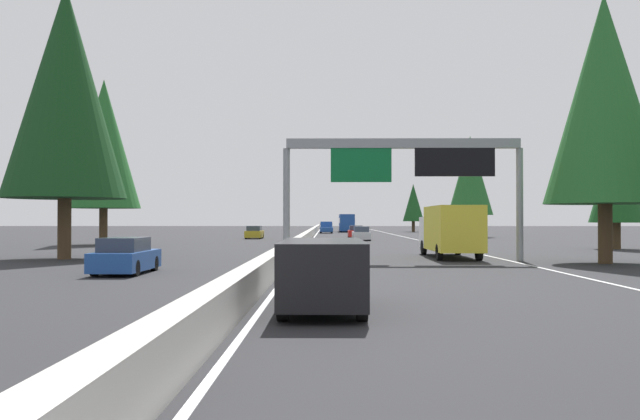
% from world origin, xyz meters
% --- Properties ---
extents(ground_plane, '(320.00, 320.00, 0.00)m').
position_xyz_m(ground_plane, '(60.00, 0.00, 0.00)').
color(ground_plane, '#262628').
extents(median_barrier, '(180.00, 0.56, 0.90)m').
position_xyz_m(median_barrier, '(80.00, 0.30, 0.45)').
color(median_barrier, '#ADAAA3').
rests_on(median_barrier, ground).
extents(shoulder_stripe_right, '(160.00, 0.16, 0.01)m').
position_xyz_m(shoulder_stripe_right, '(70.00, -11.52, 0.01)').
color(shoulder_stripe_right, silver).
rests_on(shoulder_stripe_right, ground).
extents(shoulder_stripe_median, '(160.00, 0.16, 0.01)m').
position_xyz_m(shoulder_stripe_median, '(70.00, -0.25, 0.01)').
color(shoulder_stripe_median, silver).
rests_on(shoulder_stripe_median, ground).
extents(sign_gantry_overhead, '(0.50, 12.68, 6.46)m').
position_xyz_m(sign_gantry_overhead, '(32.00, -6.04, 5.15)').
color(sign_gantry_overhead, gray).
rests_on(sign_gantry_overhead, ground).
extents(minivan_far_right, '(5.00, 1.95, 1.69)m').
position_xyz_m(minivan_far_right, '(12.84, -1.75, 0.95)').
color(minivan_far_right, black).
rests_on(minivan_far_right, ground).
extents(box_truck_mid_center, '(8.50, 2.40, 2.95)m').
position_xyz_m(box_truck_mid_center, '(35.16, -8.91, 1.61)').
color(box_truck_mid_center, gold).
rests_on(box_truck_mid_center, ground).
extents(sedan_near_right, '(4.40, 1.80, 1.47)m').
position_xyz_m(sedan_near_right, '(77.41, -5.29, 0.68)').
color(sedan_near_right, red).
rests_on(sedan_near_right, ground).
extents(pickup_far_center, '(5.60, 2.00, 1.86)m').
position_xyz_m(pickup_far_center, '(104.02, -1.70, 0.91)').
color(pickup_far_center, '#1E4793').
rests_on(pickup_far_center, ground).
extents(sedan_mid_left, '(4.40, 1.80, 1.47)m').
position_xyz_m(sedan_mid_left, '(114.72, -1.96, 0.68)').
color(sedan_mid_left, '#1E4793').
rests_on(sedan_mid_left, ground).
extents(bus_mid_right, '(11.50, 2.55, 3.10)m').
position_xyz_m(bus_mid_right, '(115.15, -5.27, 1.72)').
color(bus_mid_right, '#1E4793').
rests_on(bus_mid_right, ground).
extents(sedan_near_center, '(4.40, 1.80, 1.47)m').
position_xyz_m(sedan_near_center, '(66.58, -5.41, 0.68)').
color(sedan_near_center, silver).
rests_on(sedan_near_center, ground).
extents(oncoming_near, '(4.40, 1.80, 1.47)m').
position_xyz_m(oncoming_near, '(23.74, 6.33, 0.68)').
color(oncoming_near, '#1E4793').
rests_on(oncoming_near, ground).
extents(oncoming_far, '(4.40, 1.80, 1.47)m').
position_xyz_m(oncoming_far, '(72.90, 6.47, 0.68)').
color(oncoming_far, '#AD931E').
rests_on(oncoming_far, ground).
extents(conifer_right_near, '(5.95, 5.95, 13.53)m').
position_xyz_m(conifer_right_near, '(30.12, -15.71, 8.23)').
color(conifer_right_near, '#4C3823').
rests_on(conifer_right_near, ground).
extents(conifer_right_mid, '(3.94, 3.94, 8.96)m').
position_xyz_m(conifer_right_mid, '(46.31, -23.26, 5.44)').
color(conifer_right_mid, '#4C3823').
rests_on(conifer_right_mid, ground).
extents(conifer_right_far, '(5.53, 5.53, 12.58)m').
position_xyz_m(conifer_right_far, '(79.68, -19.61, 7.65)').
color(conifer_right_far, '#4C3823').
rests_on(conifer_right_far, ground).
extents(conifer_right_distant, '(3.76, 3.76, 8.54)m').
position_xyz_m(conifer_right_distant, '(115.91, -17.21, 5.18)').
color(conifer_right_distant, '#4C3823').
rests_on(conifer_right_distant, ground).
extents(conifer_left_foreground, '(6.73, 6.73, 15.30)m').
position_xyz_m(conifer_left_foreground, '(33.53, 12.70, 9.31)').
color(conifer_left_foreground, '#4C3823').
rests_on(conifer_left_foreground, ground).
extents(conifer_left_near, '(6.36, 6.36, 14.46)m').
position_xyz_m(conifer_left_near, '(54.70, 17.67, 8.79)').
color(conifer_left_near, '#4C3823').
rests_on(conifer_left_near, ground).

